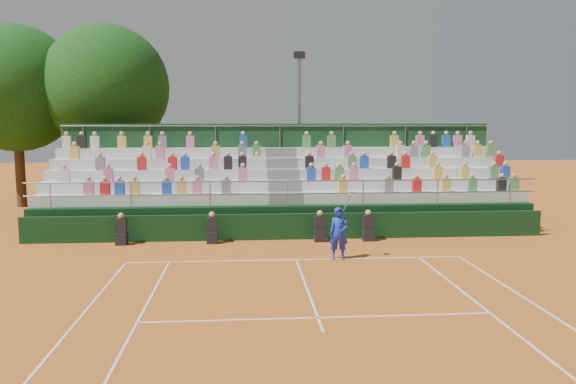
{
  "coord_description": "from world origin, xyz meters",
  "views": [
    {
      "loc": [
        -1.65,
        -17.89,
        4.52
      ],
      "look_at": [
        0.0,
        3.5,
        1.8
      ],
      "focal_mm": 35.0,
      "sensor_mm": 36.0,
      "label": 1
    }
  ],
  "objects": [
    {
      "name": "grandstand",
      "position": [
        0.01,
        6.44,
        1.08
      ],
      "size": [
        20.0,
        5.2,
        4.4
      ],
      "color": "black",
      "rests_on": "ground"
    },
    {
      "name": "floodlight_mast",
      "position": [
        1.27,
        12.18,
        4.75
      ],
      "size": [
        0.6,
        0.25,
        8.15
      ],
      "color": "gray",
      "rests_on": "ground"
    },
    {
      "name": "tennis_player",
      "position": [
        1.4,
        -0.02,
        0.87
      ],
      "size": [
        0.87,
        0.48,
        2.22
      ],
      "color": "#182BB7",
      "rests_on": "ground"
    },
    {
      "name": "tree_west",
      "position": [
        -13.48,
        12.6,
        6.19
      ],
      "size": [
        6.55,
        6.55,
        9.48
      ],
      "color": "#3D2716",
      "rests_on": "ground"
    },
    {
      "name": "tree_east",
      "position": [
        -8.84,
        12.49,
        6.23
      ],
      "size": [
        6.54,
        6.54,
        9.52
      ],
      "color": "#3D2716",
      "rests_on": "ground"
    },
    {
      "name": "courtside_wall",
      "position": [
        0.0,
        3.2,
        0.5
      ],
      "size": [
        20.0,
        0.15,
        1.0
      ],
      "primitive_type": "cube",
      "color": "black",
      "rests_on": "ground"
    },
    {
      "name": "line_officials",
      "position": [
        -1.24,
        2.75,
        0.48
      ],
      "size": [
        9.58,
        0.4,
        1.19
      ],
      "color": "black",
      "rests_on": "ground"
    },
    {
      "name": "ground",
      "position": [
        0.0,
        0.0,
        0.0
      ],
      "size": [
        90.0,
        90.0,
        0.0
      ],
      "primitive_type": "plane",
      "color": "#C86321",
      "rests_on": "ground"
    }
  ]
}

